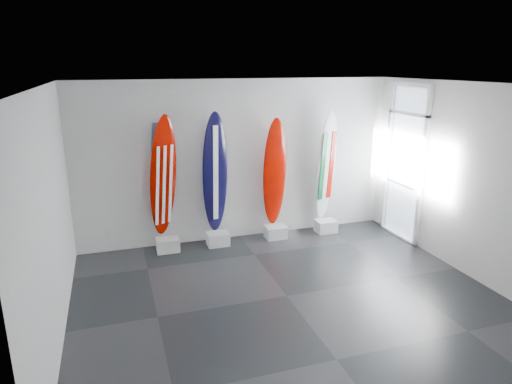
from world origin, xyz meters
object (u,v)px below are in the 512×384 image
object	(u,v)px
surfboard_navy	(215,173)
surfboard_italy	(326,166)
surfboard_usa	(163,177)
surfboard_swiss	(275,173)

from	to	relation	value
surfboard_navy	surfboard_italy	xyz separation A→B (m)	(2.22, 0.00, -0.02)
surfboard_navy	surfboard_italy	world-z (taller)	surfboard_navy
surfboard_usa	surfboard_swiss	bearing A→B (deg)	-21.84
surfboard_swiss	surfboard_italy	size ratio (longest dim) A/B	0.95
surfboard_usa	surfboard_navy	distance (m)	0.92
surfboard_usa	surfboard_swiss	xyz separation A→B (m)	(2.07, 0.00, -0.07)
surfboard_usa	surfboard_italy	world-z (taller)	surfboard_usa
surfboard_italy	surfboard_navy	bearing A→B (deg)	160.19
surfboard_usa	surfboard_navy	world-z (taller)	surfboard_navy
surfboard_swiss	surfboard_italy	bearing A→B (deg)	-5.78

